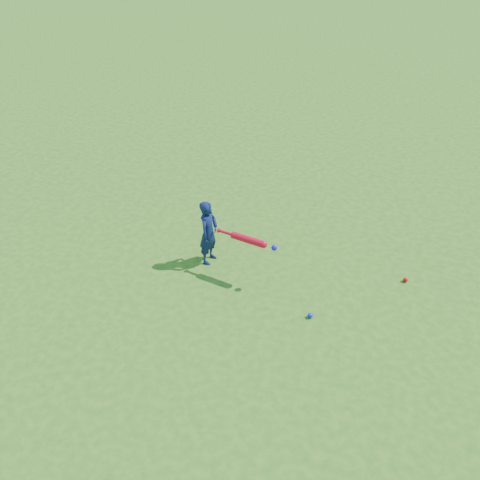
# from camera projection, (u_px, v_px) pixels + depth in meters

# --- Properties ---
(ground) EXTENTS (80.00, 80.00, 0.00)m
(ground) POSITION_uv_depth(u_px,v_px,m) (206.00, 251.00, 7.90)
(ground) COLOR #2F6217
(ground) RESTS_ON ground
(child) EXTENTS (0.28, 0.38, 0.97)m
(child) POSITION_uv_depth(u_px,v_px,m) (209.00, 233.00, 7.44)
(child) COLOR #0F1846
(child) RESTS_ON ground
(ground_ball_red) EXTENTS (0.07, 0.07, 0.07)m
(ground_ball_red) POSITION_uv_depth(u_px,v_px,m) (405.00, 280.00, 7.31)
(ground_ball_red) COLOR red
(ground_ball_red) RESTS_ON ground
(ground_ball_blue) EXTENTS (0.07, 0.07, 0.07)m
(ground_ball_blue) POSITION_uv_depth(u_px,v_px,m) (310.00, 316.00, 6.73)
(ground_ball_blue) COLOR #0D1EE6
(ground_ball_blue) RESTS_ON ground
(bat_swing) EXTENTS (0.87, 0.24, 0.10)m
(bat_swing) POSITION_uv_depth(u_px,v_px,m) (250.00, 240.00, 7.05)
(bat_swing) COLOR red
(bat_swing) RESTS_ON ground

